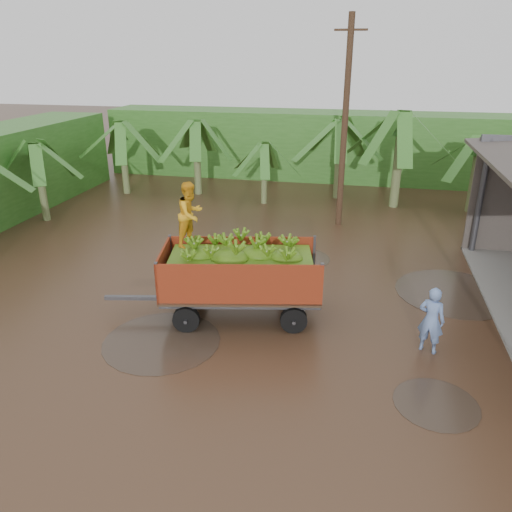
{
  "coord_description": "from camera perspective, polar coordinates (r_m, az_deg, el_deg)",
  "views": [
    {
      "loc": [
        1.27,
        -12.05,
        6.63
      ],
      "look_at": [
        -1.33,
        0.01,
        1.56
      ],
      "focal_mm": 35.0,
      "sensor_mm": 36.0,
      "label": 1
    }
  ],
  "objects": [
    {
      "name": "banana_trailer",
      "position": [
        13.08,
        -1.95,
        -1.83
      ],
      "size": [
        5.81,
        2.76,
        3.61
      ],
      "rotation": [
        0.0,
        0.0,
        0.2
      ],
      "color": "red",
      "rests_on": "ground"
    },
    {
      "name": "utility_pole",
      "position": [
        20.06,
        10.11,
        14.57
      ],
      "size": [
        1.2,
        0.24,
        7.94
      ],
      "color": "#47301E",
      "rests_on": "ground"
    },
    {
      "name": "ground",
      "position": [
        13.81,
        5.43,
        -6.43
      ],
      "size": [
        100.0,
        100.0,
        0.0
      ],
      "primitive_type": "plane",
      "color": "black",
      "rests_on": "ground"
    },
    {
      "name": "man_blue",
      "position": [
        12.4,
        19.4,
        -6.91
      ],
      "size": [
        0.71,
        0.59,
        1.67
      ],
      "primitive_type": "imported",
      "rotation": [
        0.0,
        0.0,
        2.78
      ],
      "color": "#6581B8",
      "rests_on": "ground"
    },
    {
      "name": "hedge_north",
      "position": [
        28.65,
        5.57,
        12.55
      ],
      "size": [
        22.0,
        3.0,
        3.6
      ],
      "primitive_type": "cube",
      "color": "#2D661E",
      "rests_on": "ground"
    },
    {
      "name": "banana_plants",
      "position": [
        19.96,
        -3.74,
        8.58
      ],
      "size": [
        25.21,
        20.75,
        4.37
      ],
      "color": "#2D661E",
      "rests_on": "ground"
    }
  ]
}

